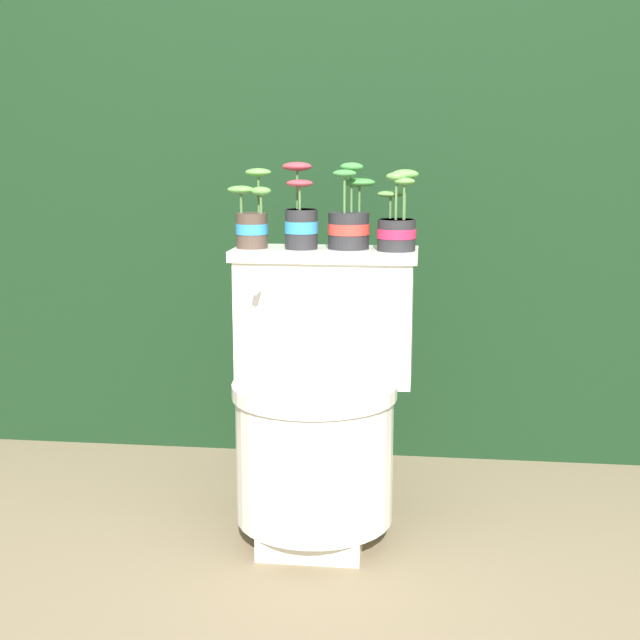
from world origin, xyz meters
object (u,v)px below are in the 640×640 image
toilet (318,405)px  potted_plant_midleft (301,220)px  potted_plant_middle (349,222)px  potted_plant_left (252,221)px  potted_plant_midright (397,225)px

toilet → potted_plant_midleft: bearing=114.6°
potted_plant_midleft → potted_plant_middle: bearing=8.7°
potted_plant_middle → potted_plant_midleft: bearing=-171.3°
potted_plant_left → potted_plant_midright: bearing=-2.1°
potted_plant_left → potted_plant_midright: (0.41, -0.02, -0.00)m
potted_plant_middle → toilet: bearing=-112.0°
potted_plant_left → potted_plant_middle: 0.27m
potted_plant_middle → potted_plant_midright: 0.14m
potted_plant_midleft → potted_plant_midright: 0.27m
potted_plant_left → potted_plant_middle: size_ratio=0.93×
potted_plant_left → potted_plant_midleft: 0.14m
potted_plant_left → potted_plant_midright: size_ratio=1.00×
toilet → potted_plant_midright: potted_plant_midright is taller
potted_plant_middle → potted_plant_left: bearing=-176.6°
toilet → potted_plant_left: (-0.21, 0.15, 0.49)m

